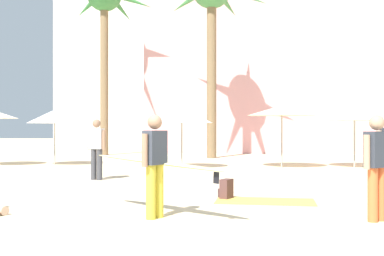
% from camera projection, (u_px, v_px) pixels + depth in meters
% --- Properties ---
extents(ground, '(120.00, 120.00, 0.00)m').
position_uv_depth(ground, '(142.00, 231.00, 7.08)').
color(ground, beige).
extents(hotel_pink, '(21.47, 10.70, 15.94)m').
position_uv_depth(hotel_pink, '(315.00, 33.00, 33.04)').
color(hotel_pink, pink).
rests_on(hotel_pink, ground).
extents(palm_tree_far_left, '(4.97, 5.10, 9.89)m').
position_uv_depth(palm_tree_far_left, '(104.00, 8.00, 26.81)').
color(palm_tree_far_left, brown).
rests_on(palm_tree_far_left, ground).
extents(palm_tree_left, '(5.19, 5.31, 9.50)m').
position_uv_depth(palm_tree_left, '(212.00, 2.00, 24.18)').
color(palm_tree_left, brown).
rests_on(palm_tree_left, ground).
extents(cafe_umbrella_1, '(2.20, 2.20, 2.23)m').
position_uv_depth(cafe_umbrella_1, '(55.00, 117.00, 19.62)').
color(cafe_umbrella_1, gray).
rests_on(cafe_umbrella_1, ground).
extents(cafe_umbrella_2, '(2.59, 2.59, 2.14)m').
position_uv_depth(cafe_umbrella_2, '(354.00, 116.00, 18.37)').
color(cafe_umbrella_2, gray).
rests_on(cafe_umbrella_2, ground).
extents(cafe_umbrella_3, '(2.31, 2.31, 2.24)m').
position_uv_depth(cafe_umbrella_3, '(182.00, 116.00, 18.18)').
color(cafe_umbrella_3, gray).
rests_on(cafe_umbrella_3, ground).
extents(cafe_umbrella_5, '(2.58, 2.58, 2.34)m').
position_uv_depth(cafe_umbrella_5, '(282.00, 111.00, 18.30)').
color(cafe_umbrella_5, gray).
rests_on(cafe_umbrella_5, ground).
extents(beach_towel, '(2.04, 1.10, 0.01)m').
position_uv_depth(beach_towel, '(265.00, 201.00, 9.87)').
color(beach_towel, '#F4CC4C').
rests_on(beach_towel, ground).
extents(backpack, '(0.33, 0.35, 0.42)m').
position_uv_depth(backpack, '(226.00, 189.00, 10.21)').
color(backpack, '#50322F').
rests_on(backpack, ground).
extents(person_far_right, '(2.79, 2.00, 1.71)m').
position_uv_depth(person_far_right, '(156.00, 162.00, 8.15)').
color(person_far_right, gold).
rests_on(person_far_right, ground).
extents(person_mid_center, '(0.60, 0.33, 1.74)m').
position_uv_depth(person_mid_center, '(97.00, 147.00, 13.99)').
color(person_mid_center, '#3D3D42').
rests_on(person_mid_center, ground).
extents(person_near_right, '(0.53, 0.46, 1.70)m').
position_uv_depth(person_near_right, '(377.00, 163.00, 7.78)').
color(person_near_right, orange).
rests_on(person_near_right, ground).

